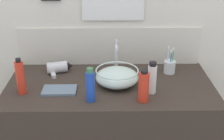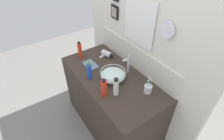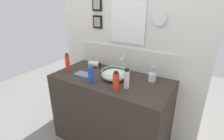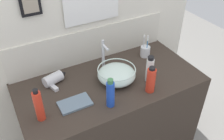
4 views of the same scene
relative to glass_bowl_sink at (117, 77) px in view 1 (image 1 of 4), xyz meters
The scene contains 11 objects.
vanity_counter 0.50m from the glass_bowl_sink, 169.05° to the left, with size 1.35×0.67×0.89m, color #382D26.
back_panel 0.43m from the glass_bowl_sink, 97.18° to the left, with size 1.93×0.10×2.31m.
glass_bowl_sink is the anchor object (origin of this frame).
faucet 0.22m from the glass_bowl_sink, 90.00° to the left, with size 0.02×0.09×0.23m.
hair_drier 0.45m from the glass_bowl_sink, 154.61° to the left, with size 0.19×0.17×0.08m.
toothbrush_cup 0.41m from the glass_bowl_sink, 24.91° to the left, with size 0.08×0.08×0.20m.
lotion_bottle 0.60m from the glass_bowl_sink, 169.71° to the right, with size 0.05×0.05×0.23m.
spray_bottle 0.27m from the glass_bowl_sink, 128.03° to the right, with size 0.05×0.05×0.21m.
shampoo_bottle 0.26m from the glass_bowl_sink, 55.03° to the right, with size 0.06×0.06×0.20m.
soap_dispenser 0.24m from the glass_bowl_sink, 27.77° to the right, with size 0.05×0.05×0.21m.
hand_towel 0.38m from the glass_bowl_sink, 166.13° to the right, with size 0.21×0.13×0.02m, color slate.
Camera 1 is at (-0.01, -1.82, 1.83)m, focal length 50.00 mm.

